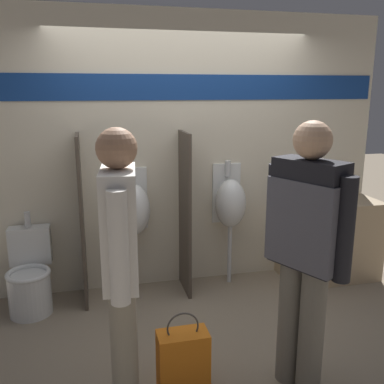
% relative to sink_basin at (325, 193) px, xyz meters
% --- Properties ---
extents(ground_plane, '(16.00, 16.00, 0.00)m').
position_rel_sink_basin_xyz_m(ground_plane, '(-1.48, -0.35, -0.91)').
color(ground_plane, gray).
extents(display_wall, '(4.13, 0.07, 2.70)m').
position_rel_sink_basin_xyz_m(display_wall, '(-1.48, 0.25, 0.45)').
color(display_wall, beige).
rests_on(display_wall, ground_plane).
extents(sink_counter, '(0.97, 0.55, 0.84)m').
position_rel_sink_basin_xyz_m(sink_counter, '(0.05, -0.06, -0.49)').
color(sink_counter, tan).
rests_on(sink_counter, ground_plane).
extents(sink_basin, '(0.38, 0.38, 0.28)m').
position_rel_sink_basin_xyz_m(sink_basin, '(0.00, 0.00, 0.00)').
color(sink_basin, silver).
rests_on(sink_basin, sink_counter).
extents(cell_phone, '(0.07, 0.14, 0.01)m').
position_rel_sink_basin_xyz_m(cell_phone, '(-0.24, -0.16, -0.06)').
color(cell_phone, '#232328').
rests_on(cell_phone, sink_counter).
extents(divider_near_counter, '(0.03, 0.44, 1.58)m').
position_rel_sink_basin_xyz_m(divider_near_counter, '(-2.47, -0.00, -0.12)').
color(divider_near_counter, '#4C4238').
rests_on(divider_near_counter, ground_plane).
extents(divider_mid, '(0.03, 0.44, 1.58)m').
position_rel_sink_basin_xyz_m(divider_mid, '(-1.51, -0.00, -0.12)').
color(divider_mid, '#4C4238').
rests_on(divider_mid, ground_plane).
extents(urinal_near_counter, '(0.31, 0.31, 1.27)m').
position_rel_sink_basin_xyz_m(urinal_near_counter, '(-1.99, 0.07, -0.06)').
color(urinal_near_counter, silver).
rests_on(urinal_near_counter, ground_plane).
extents(urinal_far, '(0.31, 0.31, 1.27)m').
position_rel_sink_basin_xyz_m(urinal_far, '(-1.02, 0.07, -0.06)').
color(urinal_far, silver).
rests_on(urinal_far, ground_plane).
extents(toilet, '(0.39, 0.55, 0.88)m').
position_rel_sink_basin_xyz_m(toilet, '(-2.96, -0.07, -0.61)').
color(toilet, silver).
rests_on(toilet, ground_plane).
extents(person_in_vest, '(0.41, 0.57, 1.79)m').
position_rel_sink_basin_xyz_m(person_in_vest, '(-1.08, -1.58, 0.13)').
color(person_in_vest, '#666056').
rests_on(person_in_vest, ground_plane).
extents(person_with_lanyard, '(0.24, 0.62, 1.77)m').
position_rel_sink_basin_xyz_m(person_with_lanyard, '(-2.23, -1.50, 0.07)').
color(person_with_lanyard, gray).
rests_on(person_with_lanyard, ground_plane).
extents(shopping_bag, '(0.34, 0.18, 0.57)m').
position_rel_sink_basin_xyz_m(shopping_bag, '(-1.85, -1.46, -0.69)').
color(shopping_bag, orange).
rests_on(shopping_bag, ground_plane).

